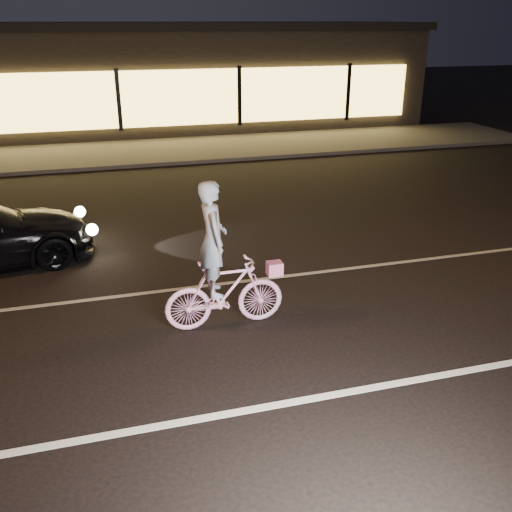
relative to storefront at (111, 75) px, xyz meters
name	(u,v)px	position (x,y,z in m)	size (l,w,h in m)	color
ground	(193,350)	(0.00, -18.97, -2.15)	(90.00, 90.00, 0.00)	black
lane_stripe_near	(215,416)	(0.00, -20.47, -2.14)	(60.00, 0.12, 0.01)	silver
lane_stripe_far	(172,290)	(0.00, -16.97, -2.14)	(60.00, 0.10, 0.01)	gray
sidewalk	(126,153)	(0.00, -5.97, -2.09)	(30.00, 4.00, 0.12)	#383533
storefront	(111,75)	(0.00, 0.00, 0.00)	(25.40, 8.42, 4.20)	black
cyclist	(221,277)	(0.56, -18.40, -1.34)	(1.80, 0.62, 2.26)	#FA54AB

